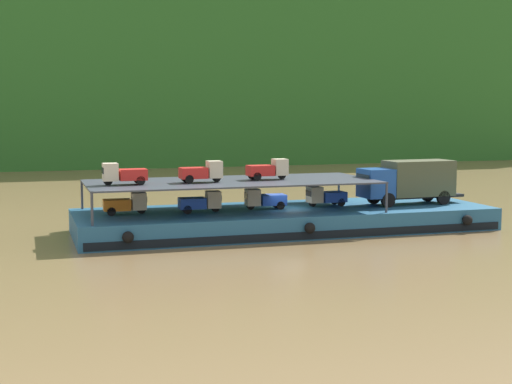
% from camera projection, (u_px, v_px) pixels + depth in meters
% --- Properties ---
extents(ground_plane, '(400.00, 400.00, 0.00)m').
position_uv_depth(ground_plane, '(285.00, 230.00, 50.76)').
color(ground_plane, brown).
extents(hillside_far_bank, '(149.17, 29.43, 33.75)m').
position_uv_depth(hillside_far_bank, '(134.00, 39.00, 114.98)').
color(hillside_far_bank, '#286023').
rests_on(hillside_far_bank, ground).
extents(cargo_barge, '(28.18, 9.22, 1.50)m').
position_uv_depth(cargo_barge, '(286.00, 219.00, 50.66)').
color(cargo_barge, '#23567A').
rests_on(cargo_barge, ground).
extents(covered_lorry, '(7.92, 2.54, 3.10)m').
position_uv_depth(covered_lorry, '(409.00, 181.00, 52.71)').
color(covered_lorry, '#1E4C99').
rests_on(covered_lorry, cargo_barge).
extents(cargo_rack, '(18.98, 7.87, 2.00)m').
position_uv_depth(cargo_rack, '(231.00, 182.00, 49.26)').
color(cargo_rack, '#383D47').
rests_on(cargo_rack, cargo_barge).
extents(mini_truck_lower_stern, '(2.77, 1.24, 1.38)m').
position_uv_depth(mini_truck_lower_stern, '(126.00, 204.00, 47.74)').
color(mini_truck_lower_stern, orange).
rests_on(mini_truck_lower_stern, cargo_barge).
extents(mini_truck_lower_aft, '(2.77, 1.26, 1.38)m').
position_uv_depth(mini_truck_lower_aft, '(201.00, 202.00, 48.60)').
color(mini_truck_lower_aft, '#1E47B7').
rests_on(mini_truck_lower_aft, cargo_barge).
extents(mini_truck_lower_mid, '(2.78, 1.27, 1.38)m').
position_uv_depth(mini_truck_lower_mid, '(265.00, 199.00, 50.23)').
color(mini_truck_lower_mid, '#1E47B7').
rests_on(mini_truck_lower_mid, cargo_barge).
extents(mini_truck_lower_fore, '(2.79, 1.30, 1.38)m').
position_uv_depth(mini_truck_lower_fore, '(326.00, 196.00, 51.85)').
color(mini_truck_lower_fore, '#1E47B7').
rests_on(mini_truck_lower_fore, cargo_barge).
extents(mini_truck_upper_stern, '(2.76, 1.24, 1.38)m').
position_uv_depth(mini_truck_upper_stern, '(124.00, 174.00, 46.57)').
color(mini_truck_upper_stern, red).
rests_on(mini_truck_upper_stern, cargo_rack).
extents(mini_truck_upper_mid, '(2.76, 1.24, 1.38)m').
position_uv_depth(mini_truck_upper_mid, '(202.00, 172.00, 48.09)').
color(mini_truck_upper_mid, red).
rests_on(mini_truck_upper_mid, cargo_rack).
extents(mini_truck_upper_fore, '(2.77, 1.24, 1.38)m').
position_uv_depth(mini_truck_upper_fore, '(268.00, 169.00, 50.05)').
color(mini_truck_upper_fore, red).
rests_on(mini_truck_upper_fore, cargo_rack).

